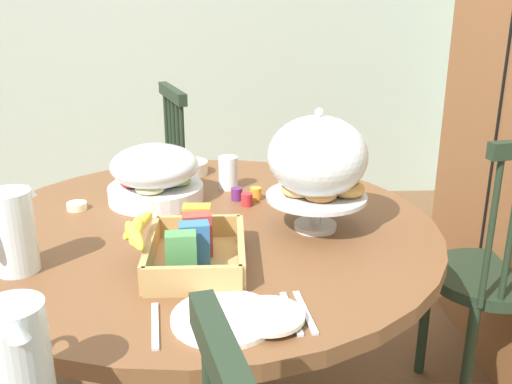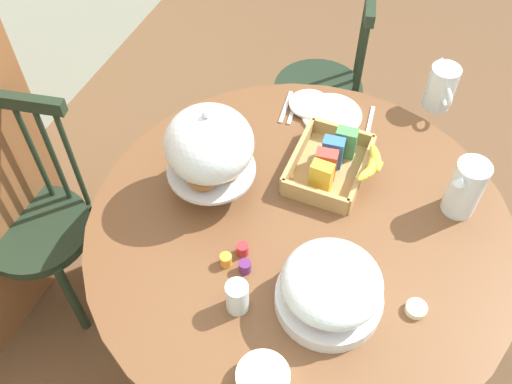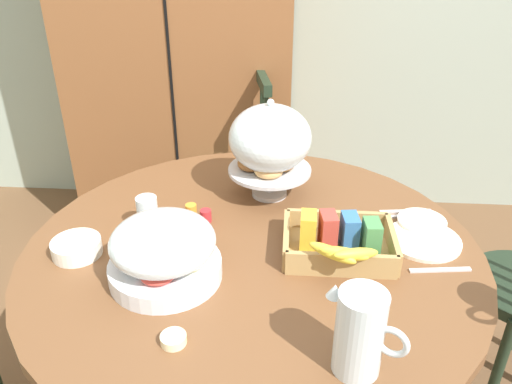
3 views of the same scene
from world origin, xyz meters
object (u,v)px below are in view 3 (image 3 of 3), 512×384
object	(u,v)px
windsor_chair_far_side	(234,181)
pastry_stand_with_dome	(270,142)
wooden_armoire	(182,51)
china_plate_small	(422,221)
milk_pitcher	(359,336)
china_plate_large	(423,240)
cereal_basket	(339,242)
cereal_bowl	(77,247)
drinking_glass	(148,214)
butter_dish	(173,339)
dining_table	(252,296)
fruit_platter_covered	(164,251)

from	to	relation	value
windsor_chair_far_side	pastry_stand_with_dome	size ratio (longest dim) A/B	2.83
wooden_armoire	china_plate_small	xyz separation A→B (m)	(0.97, -1.16, -0.23)
windsor_chair_far_side	milk_pitcher	bearing A→B (deg)	-73.03
wooden_armoire	china_plate_large	size ratio (longest dim) A/B	8.91
cereal_basket	cereal_bowl	world-z (taller)	cereal_basket
wooden_armoire	cereal_bowl	world-z (taller)	wooden_armoire
wooden_armoire	cereal_bowl	bearing A→B (deg)	-91.70
pastry_stand_with_dome	wooden_armoire	bearing A→B (deg)	116.08
wooden_armoire	milk_pitcher	size ratio (longest dim) A/B	9.73
wooden_armoire	drinking_glass	bearing A→B (deg)	-84.03
cereal_basket	butter_dish	xyz separation A→B (m)	(-0.40, -0.37, -0.04)
wooden_armoire	dining_table	xyz separation A→B (m)	(0.45, -1.31, -0.43)
windsor_chair_far_side	cereal_basket	world-z (taller)	windsor_chair_far_side
dining_table	milk_pitcher	bearing A→B (deg)	-59.33
china_plate_large	china_plate_small	world-z (taller)	china_plate_small
fruit_platter_covered	butter_dish	xyz separation A→B (m)	(0.07, -0.23, -0.07)
milk_pitcher	dining_table	bearing A→B (deg)	120.67
cereal_basket	cereal_bowl	xyz separation A→B (m)	(-0.74, -0.05, -0.02)
fruit_platter_covered	butter_dish	world-z (taller)	fruit_platter_covered
china_plate_large	cereal_basket	bearing A→B (deg)	-161.21
wooden_armoire	dining_table	world-z (taller)	wooden_armoire
wooden_armoire	china_plate_large	distance (m)	1.59
butter_dish	china_plate_small	bearing A→B (deg)	39.20
china_plate_small	wooden_armoire	bearing A→B (deg)	129.90
dining_table	wooden_armoire	bearing A→B (deg)	109.09
milk_pitcher	cereal_bowl	world-z (taller)	milk_pitcher
dining_table	windsor_chair_far_side	bearing A→B (deg)	99.88
china_plate_small	cereal_bowl	distance (m)	1.04
dining_table	cereal_basket	distance (m)	0.34
drinking_glass	pastry_stand_with_dome	bearing A→B (deg)	34.29
fruit_platter_covered	cereal_bowl	bearing A→B (deg)	162.98
china_plate_small	drinking_glass	world-z (taller)	drinking_glass
pastry_stand_with_dome	fruit_platter_covered	xyz separation A→B (m)	(-0.25, -0.47, -0.11)
cereal_bowl	drinking_glass	world-z (taller)	drinking_glass
dining_table	drinking_glass	xyz separation A→B (m)	(-0.32, 0.07, 0.24)
china_plate_small	milk_pitcher	bearing A→B (deg)	-113.93
fruit_platter_covered	cereal_basket	bearing A→B (deg)	15.91
pastry_stand_with_dome	cereal_basket	bearing A→B (deg)	-57.95
pastry_stand_with_dome	milk_pitcher	world-z (taller)	pastry_stand_with_dome
wooden_armoire	cereal_basket	distance (m)	1.52
wooden_armoire	drinking_glass	size ratio (longest dim) A/B	17.82
pastry_stand_with_dome	china_plate_large	size ratio (longest dim) A/B	1.56
windsor_chair_far_side	drinking_glass	world-z (taller)	windsor_chair_far_side
butter_dish	milk_pitcher	bearing A→B (deg)	-6.00
fruit_platter_covered	china_plate_small	distance (m)	0.80
dining_table	milk_pitcher	size ratio (longest dim) A/B	6.63
windsor_chair_far_side	milk_pitcher	xyz separation A→B (m)	(0.42, -1.39, 0.38)
china_plate_large	drinking_glass	bearing A→B (deg)	179.35
wooden_armoire	butter_dish	world-z (taller)	wooden_armoire
windsor_chair_far_side	fruit_platter_covered	bearing A→B (deg)	-92.71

